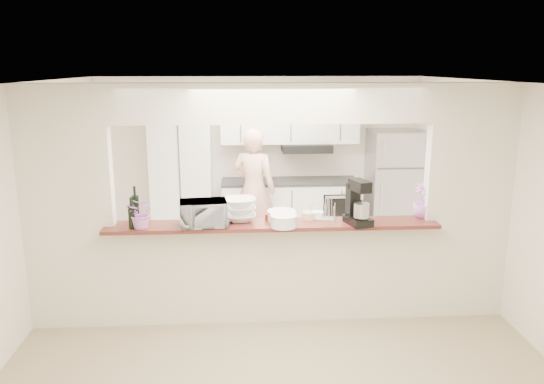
{
  "coord_description": "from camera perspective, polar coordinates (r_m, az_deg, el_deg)",
  "views": [
    {
      "loc": [
        -0.34,
        -5.24,
        2.66
      ],
      "look_at": [
        0.02,
        0.3,
        1.33
      ],
      "focal_mm": 35.0,
      "sensor_mm": 36.0,
      "label": 1
    }
  ],
  "objects": [
    {
      "name": "tan_bowl",
      "position": [
        5.59,
        4.08,
        -2.52
      ],
      "size": [
        0.16,
        0.16,
        0.07
      ],
      "primitive_type": "cylinder",
      "color": "#CAB88E",
      "rests_on": "bar_counter"
    },
    {
      "name": "serving_bowls",
      "position": [
        5.49,
        -3.44,
        -1.92
      ],
      "size": [
        0.34,
        0.34,
        0.24
      ],
      "primitive_type": "imported",
      "rotation": [
        0.0,
        0.0,
        0.06
      ],
      "color": "white",
      "rests_on": "bar_counter"
    },
    {
      "name": "flower_right",
      "position": [
        5.8,
        15.97,
        -0.89
      ],
      "size": [
        0.23,
        0.23,
        0.37
      ],
      "primitive_type": "imported",
      "rotation": [
        0.0,
        0.0,
        -0.12
      ],
      "color": "#CC71D2",
      "rests_on": "bar_counter"
    },
    {
      "name": "tile_overlay",
      "position": [
        7.3,
        -0.77,
        -7.88
      ],
      "size": [
        5.0,
        2.9,
        0.01
      ],
      "primitive_type": "cube",
      "color": "silver",
      "rests_on": "floor"
    },
    {
      "name": "plate_stack_a",
      "position": [
        5.29,
        1.25,
        -3.13
      ],
      "size": [
        0.27,
        0.27,
        0.12
      ],
      "color": "white",
      "rests_on": "bar_counter"
    },
    {
      "name": "plate_stack_b",
      "position": [
        5.5,
        1.05,
        -2.56
      ],
      "size": [
        0.3,
        0.3,
        0.11
      ],
      "color": "white",
      "rests_on": "bar_counter"
    },
    {
      "name": "floor",
      "position": [
        5.89,
        0.03,
        -13.42
      ],
      "size": [
        6.0,
        6.0,
        0.0
      ],
      "primitive_type": "plane",
      "color": "tan",
      "rests_on": "ground"
    },
    {
      "name": "stand_mixer",
      "position": [
        5.42,
        9.21,
        -1.31
      ],
      "size": [
        0.27,
        0.35,
        0.46
      ],
      "color": "black",
      "rests_on": "bar_counter"
    },
    {
      "name": "kitchen_cabinets",
      "position": [
        8.14,
        -2.52,
        1.49
      ],
      "size": [
        3.15,
        0.62,
        2.25
      ],
      "color": "silver",
      "rests_on": "floor"
    },
    {
      "name": "wine_bottle_b",
      "position": [
        5.6,
        -14.47,
        -1.71
      ],
      "size": [
        0.08,
        0.08,
        0.38
      ],
      "color": "black",
      "rests_on": "bar_counter"
    },
    {
      "name": "red_bowl",
      "position": [
        5.55,
        -0.07,
        -2.65
      ],
      "size": [
        0.14,
        0.14,
        0.06
      ],
      "primitive_type": "cylinder",
      "color": "maroon",
      "rests_on": "bar_counter"
    },
    {
      "name": "bar_counter",
      "position": [
        5.65,
        0.04,
        -8.22
      ],
      "size": [
        3.4,
        0.38,
        1.09
      ],
      "color": "silver",
      "rests_on": "floor"
    },
    {
      "name": "toaster_oven",
      "position": [
        5.35,
        -7.4,
        -2.3
      ],
      "size": [
        0.5,
        0.36,
        0.26
      ],
      "primitive_type": "imported",
      "rotation": [
        0.0,
        0.0,
        0.11
      ],
      "color": "#ADADB2",
      "rests_on": "bar_counter"
    },
    {
      "name": "partition",
      "position": [
        5.38,
        0.04,
        0.8
      ],
      "size": [
        5.0,
        0.15,
        2.5
      ],
      "color": "silver",
      "rests_on": "floor"
    },
    {
      "name": "person",
      "position": [
        7.74,
        -1.97,
        0.23
      ],
      "size": [
        0.76,
        0.63,
        1.78
      ],
      "primitive_type": "imported",
      "rotation": [
        0.0,
        0.0,
        2.78
      ],
      "color": "#DDA08F",
      "rests_on": "floor"
    },
    {
      "name": "refrigerator",
      "position": [
        8.44,
        12.86,
        0.73
      ],
      "size": [
        0.75,
        0.7,
        1.7
      ],
      "primitive_type": "cube",
      "color": "#A9A9AE",
      "rests_on": "floor"
    },
    {
      "name": "flower_left",
      "position": [
        5.37,
        -13.85,
        -2.24
      ],
      "size": [
        0.35,
        0.33,
        0.31
      ],
      "primitive_type": "imported",
      "rotation": [
        0.0,
        0.0,
        -0.42
      ],
      "color": "#C769AA",
      "rests_on": "bar_counter"
    },
    {
      "name": "utensil_caddy",
      "position": [
        5.56,
        5.51,
        -1.94
      ],
      "size": [
        0.29,
        0.21,
        0.24
      ],
      "color": "silver",
      "rests_on": "bar_counter"
    },
    {
      "name": "wine_bottle_a",
      "position": [
        5.4,
        -14.87,
        -2.56
      ],
      "size": [
        0.06,
        0.06,
        0.32
      ],
      "color": "black",
      "rests_on": "bar_counter"
    }
  ]
}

